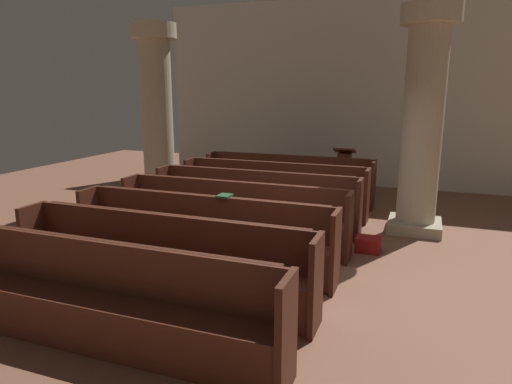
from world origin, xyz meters
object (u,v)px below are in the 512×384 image
Objects in this scene: pew_row_2 at (255,198)px; pew_row_5 at (160,258)px; lectern at (344,175)px; hymn_book at (224,196)px; pew_row_1 at (273,187)px; pew_row_4 at (201,232)px; pew_row_0 at (288,177)px; pew_row_3 at (232,213)px; pillar_aisle_side at (423,119)px; pillar_far_side at (157,112)px; pew_row_6 at (100,295)px; kneeler_box_red at (368,244)px.

pew_row_2 is 1.00× the size of pew_row_5.
lectern is 4.99m from hymn_book.
pew_row_1 and pew_row_4 have the same top height.
pew_row_0 and pew_row_2 have the same top height.
pew_row_0 and pew_row_1 have the same top height.
pew_row_5 is (0.00, -5.01, 0.00)m from pew_row_0.
pillar_aisle_side is at bearing 34.27° from pew_row_3.
pew_row_1 and pew_row_2 have the same top height.
pew_row_4 is 0.56m from hymn_book.
pillar_far_side is at bearing 176.67° from pillar_aisle_side.
hymn_book reaches higher than pew_row_5.
pew_row_5 is at bearing -90.00° from pew_row_2.
pew_row_6 is 10.16× the size of kneeler_box_red.
pew_row_6 is at bearing -90.00° from pew_row_2.
pew_row_1 is 10.16× the size of kneeler_box_red.
pew_row_5 is 4.80m from pillar_aisle_side.
pillar_aisle_side is (2.61, 0.78, 1.37)m from pew_row_2.
pillar_far_side is (-2.56, 5.09, 1.37)m from pew_row_6.
hymn_book is (0.26, 1.19, 0.47)m from pew_row_5.
pew_row_5 is (0.00, -3.00, 0.00)m from pew_row_2.
pew_row_4 and pew_row_6 have the same top height.
pew_row_6 is (0.00, -4.01, 0.00)m from pew_row_2.
hymn_book is (-2.35, -2.60, -0.90)m from pillar_aisle_side.
pew_row_5 is 0.99× the size of pillar_far_side.
pew_row_2 is (0.00, -1.00, 0.00)m from pew_row_1.
pew_row_2 is 4.01m from pew_row_6.
lectern reaches higher than kneeler_box_red.
pew_row_1 is 2.00m from pew_row_3.
lectern is at bearing 78.88° from pew_row_4.
pillar_aisle_side is at bearing -25.10° from pew_row_0.
pew_row_2 is 17.06× the size of hymn_book.
pew_row_2 is at bearing 90.00° from pew_row_6.
pew_row_3 is 3.00m from pew_row_6.
pillar_aisle_side is 2.30m from kneeler_box_red.
pew_row_4 is 0.99× the size of pillar_far_side.
pillar_aisle_side is at bearing 47.80° from hymn_book.
kneeler_box_red is (2.00, -1.54, -0.41)m from pew_row_1.
lectern is (1.00, 7.10, -0.07)m from pew_row_6.
pew_row_6 is at bearing -90.00° from pew_row_4.
pew_row_3 is 3.44m from pillar_aisle_side.
pew_row_0 is at bearing 128.12° from kneeler_box_red.
pew_row_0 is 6.01m from pew_row_6.
lectern is at bearing 29.44° from pillar_far_side.
pew_row_4 is (0.00, -2.00, 0.00)m from pew_row_2.
hymn_book is 0.60× the size of kneeler_box_red.
pew_row_6 is at bearing -90.00° from pew_row_5.
pillar_far_side is (-2.56, 2.08, 1.37)m from pew_row_3.
pew_row_2 is at bearing 90.00° from pew_row_4.
pillar_far_side reaches higher than lectern.
pew_row_5 is 5.01m from pillar_far_side.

